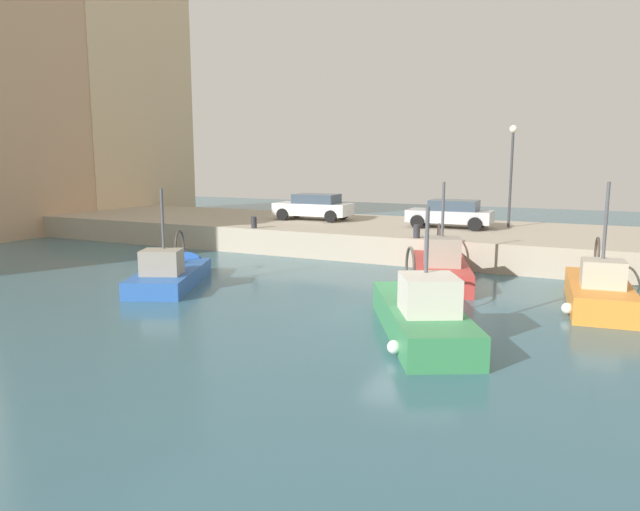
{
  "coord_description": "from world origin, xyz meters",
  "views": [
    {
      "loc": [
        -16.61,
        -5.15,
        4.53
      ],
      "look_at": [
        1.51,
        3.66,
        1.2
      ],
      "focal_mm": 33.38,
      "sensor_mm": 36.0,
      "label": 1
    }
  ],
  "objects_px": {
    "fishing_boat_blue": "(174,280)",
    "quay_streetlamp": "(512,159)",
    "fishing_boat_red": "(439,278)",
    "mooring_bollard_south": "(417,231)",
    "mooring_bollard_mid": "(254,222)",
    "fishing_boat_orange": "(597,301)",
    "fishing_boat_green": "(418,326)",
    "parked_car_white": "(314,207)",
    "parked_car_silver": "(451,213)"
  },
  "relations": [
    {
      "from": "fishing_boat_orange",
      "to": "mooring_bollard_mid",
      "type": "relative_size",
      "value": 10.63
    },
    {
      "from": "fishing_boat_orange",
      "to": "mooring_bollard_south",
      "type": "relative_size",
      "value": 10.63
    },
    {
      "from": "fishing_boat_orange",
      "to": "parked_car_white",
      "type": "distance_m",
      "value": 16.65
    },
    {
      "from": "fishing_boat_red",
      "to": "quay_streetlamp",
      "type": "xyz_separation_m",
      "value": [
        8.23,
        -1.19,
        4.33
      ]
    },
    {
      "from": "fishing_boat_green",
      "to": "fishing_boat_red",
      "type": "height_order",
      "value": "fishing_boat_red"
    },
    {
      "from": "fishing_boat_blue",
      "to": "quay_streetlamp",
      "type": "bearing_deg",
      "value": -37.37
    },
    {
      "from": "mooring_bollard_south",
      "to": "mooring_bollard_mid",
      "type": "distance_m",
      "value": 8.0
    },
    {
      "from": "parked_car_white",
      "to": "fishing_boat_orange",
      "type": "bearing_deg",
      "value": -121.35
    },
    {
      "from": "quay_streetlamp",
      "to": "fishing_boat_orange",
      "type": "bearing_deg",
      "value": -156.64
    },
    {
      "from": "mooring_bollard_south",
      "to": "fishing_boat_red",
      "type": "bearing_deg",
      "value": -146.99
    },
    {
      "from": "mooring_bollard_mid",
      "to": "quay_streetlamp",
      "type": "bearing_deg",
      "value": -62.53
    },
    {
      "from": "quay_streetlamp",
      "to": "parked_car_silver",
      "type": "bearing_deg",
      "value": 120.31
    },
    {
      "from": "fishing_boat_orange",
      "to": "parked_car_white",
      "type": "height_order",
      "value": "fishing_boat_orange"
    },
    {
      "from": "fishing_boat_blue",
      "to": "quay_streetlamp",
      "type": "height_order",
      "value": "quay_streetlamp"
    },
    {
      "from": "parked_car_silver",
      "to": "quay_streetlamp",
      "type": "distance_m",
      "value": 3.84
    },
    {
      "from": "fishing_boat_red",
      "to": "mooring_bollard_mid",
      "type": "distance_m",
      "value": 10.1
    },
    {
      "from": "fishing_boat_red",
      "to": "fishing_boat_green",
      "type": "bearing_deg",
      "value": -169.86
    },
    {
      "from": "fishing_boat_green",
      "to": "mooring_bollard_mid",
      "type": "xyz_separation_m",
      "value": [
        9.2,
        10.86,
        1.34
      ]
    },
    {
      "from": "mooring_bollard_south",
      "to": "fishing_boat_blue",
      "type": "bearing_deg",
      "value": 136.02
    },
    {
      "from": "fishing_boat_red",
      "to": "quay_streetlamp",
      "type": "bearing_deg",
      "value": -8.26
    },
    {
      "from": "fishing_boat_orange",
      "to": "mooring_bollard_south",
      "type": "xyz_separation_m",
      "value": [
        3.99,
        7.03,
        1.37
      ]
    },
    {
      "from": "fishing_boat_blue",
      "to": "parked_car_white",
      "type": "xyz_separation_m",
      "value": [
        11.82,
        0.16,
        1.81
      ]
    },
    {
      "from": "mooring_bollard_south",
      "to": "quay_streetlamp",
      "type": "relative_size",
      "value": 0.11
    },
    {
      "from": "fishing_boat_red",
      "to": "mooring_bollard_mid",
      "type": "bearing_deg",
      "value": 75.09
    },
    {
      "from": "fishing_boat_orange",
      "to": "fishing_boat_red",
      "type": "bearing_deg",
      "value": 75.24
    },
    {
      "from": "fishing_boat_blue",
      "to": "parked_car_silver",
      "type": "relative_size",
      "value": 1.48
    },
    {
      "from": "mooring_bollard_mid",
      "to": "fishing_boat_blue",
      "type": "bearing_deg",
      "value": -171.65
    },
    {
      "from": "parked_car_silver",
      "to": "parked_car_white",
      "type": "distance_m",
      "value": 7.52
    },
    {
      "from": "fishing_boat_blue",
      "to": "mooring_bollard_south",
      "type": "bearing_deg",
      "value": -43.98
    },
    {
      "from": "fishing_boat_orange",
      "to": "quay_streetlamp",
      "type": "bearing_deg",
      "value": 23.36
    },
    {
      "from": "fishing_boat_green",
      "to": "mooring_bollard_south",
      "type": "xyz_separation_m",
      "value": [
        9.2,
        2.86,
        1.34
      ]
    },
    {
      "from": "parked_car_white",
      "to": "quay_streetlamp",
      "type": "distance_m",
      "value": 10.34
    },
    {
      "from": "parked_car_silver",
      "to": "mooring_bollard_south",
      "type": "height_order",
      "value": "parked_car_silver"
    },
    {
      "from": "parked_car_silver",
      "to": "quay_streetlamp",
      "type": "xyz_separation_m",
      "value": [
        1.44,
        -2.47,
        2.56
      ]
    },
    {
      "from": "fishing_boat_blue",
      "to": "fishing_boat_red",
      "type": "xyz_separation_m",
      "value": [
        4.62,
        -8.62,
        0.01
      ]
    },
    {
      "from": "fishing_boat_red",
      "to": "mooring_bollard_south",
      "type": "distance_m",
      "value": 3.36
    },
    {
      "from": "parked_car_white",
      "to": "fishing_boat_red",
      "type": "bearing_deg",
      "value": -129.35
    },
    {
      "from": "fishing_boat_red",
      "to": "quay_streetlamp",
      "type": "height_order",
      "value": "quay_streetlamp"
    },
    {
      "from": "mooring_bollard_mid",
      "to": "fishing_boat_red",
      "type": "bearing_deg",
      "value": -104.91
    },
    {
      "from": "fishing_boat_blue",
      "to": "mooring_bollard_south",
      "type": "xyz_separation_m",
      "value": [
        7.2,
        -6.94,
        1.36
      ]
    },
    {
      "from": "parked_car_white",
      "to": "mooring_bollard_mid",
      "type": "distance_m",
      "value": 4.73
    },
    {
      "from": "fishing_boat_green",
      "to": "mooring_bollard_south",
      "type": "bearing_deg",
      "value": 17.26
    },
    {
      "from": "fishing_boat_blue",
      "to": "parked_car_white",
      "type": "bearing_deg",
      "value": 0.8
    },
    {
      "from": "fishing_boat_orange",
      "to": "parked_car_silver",
      "type": "relative_size",
      "value": 1.46
    },
    {
      "from": "fishing_boat_blue",
      "to": "parked_car_silver",
      "type": "bearing_deg",
      "value": -32.78
    },
    {
      "from": "fishing_boat_green",
      "to": "parked_car_white",
      "type": "bearing_deg",
      "value": 35.79
    },
    {
      "from": "fishing_boat_orange",
      "to": "mooring_bollard_mid",
      "type": "xyz_separation_m",
      "value": [
        3.99,
        15.03,
        1.37
      ]
    },
    {
      "from": "fishing_boat_blue",
      "to": "mooring_bollard_mid",
      "type": "distance_m",
      "value": 7.4
    },
    {
      "from": "parked_car_silver",
      "to": "parked_car_white",
      "type": "xyz_separation_m",
      "value": [
        0.42,
        7.51,
        0.03
      ]
    },
    {
      "from": "fishing_boat_blue",
      "to": "parked_car_white",
      "type": "relative_size",
      "value": 1.42
    }
  ]
}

